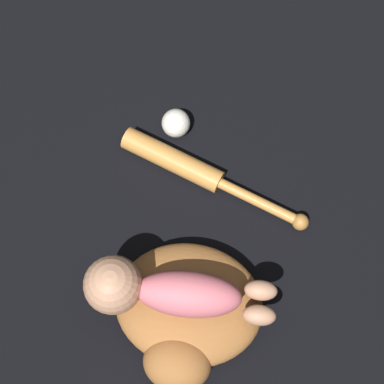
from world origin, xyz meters
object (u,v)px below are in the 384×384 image
Objects in this scene: baby_figure at (160,290)px; baseball at (176,123)px; baseball_bat at (192,169)px; baseball_glove at (187,313)px.

baseball is at bearing -73.59° from baby_figure.
baseball is at bearing -52.29° from baseball_bat.
baby_figure is at bearing 106.41° from baseball.
baseball_glove is 0.75× the size of baseball_bat.
baby_figure is at bearing 98.40° from baseball_bat.
baseball_glove reaches higher than baseball.
baseball_glove is at bearing 113.25° from baseball.
baseball_glove is 5.19× the size of baseball.
baseball_bat is (0.05, -0.31, -0.13)m from baby_figure.
baby_figure reaches higher than baseball_glove.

